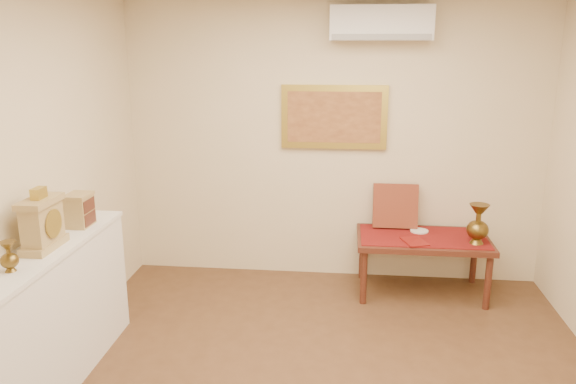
# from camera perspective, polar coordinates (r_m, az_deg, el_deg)

# --- Properties ---
(wall_back) EXTENTS (4.00, 0.02, 2.70)m
(wall_back) POSITION_cam_1_polar(r_m,az_deg,el_deg) (5.44, 4.65, 5.02)
(wall_back) COLOR beige
(wall_back) RESTS_ON ground
(brass_urn_small) EXTENTS (0.11, 0.11, 0.24)m
(brass_urn_small) POSITION_cam_1_polar(r_m,az_deg,el_deg) (3.67, -26.53, -5.51)
(brass_urn_small) COLOR brown
(brass_urn_small) RESTS_ON display_ledge
(table_cloth) EXTENTS (1.14, 0.59, 0.01)m
(table_cloth) POSITION_cam_1_polar(r_m,az_deg,el_deg) (5.32, 13.56, -4.43)
(table_cloth) COLOR maroon
(table_cloth) RESTS_ON low_table
(brass_urn_tall) EXTENTS (0.19, 0.19, 0.44)m
(brass_urn_tall) POSITION_cam_1_polar(r_m,az_deg,el_deg) (5.21, 18.77, -2.68)
(brass_urn_tall) COLOR brown
(brass_urn_tall) RESTS_ON table_cloth
(plate) EXTENTS (0.17, 0.17, 0.01)m
(plate) POSITION_cam_1_polar(r_m,az_deg,el_deg) (5.44, 13.20, -3.87)
(plate) COLOR white
(plate) RESTS_ON table_cloth
(menu) EXTENTS (0.25, 0.29, 0.01)m
(menu) POSITION_cam_1_polar(r_m,az_deg,el_deg) (5.15, 12.74, -4.93)
(menu) COLOR maroon
(menu) RESTS_ON table_cloth
(cushion) EXTENTS (0.42, 0.19, 0.43)m
(cushion) POSITION_cam_1_polar(r_m,az_deg,el_deg) (5.47, 10.85, -1.38)
(cushion) COLOR #5D1217
(cushion) RESTS_ON table_cloth
(display_ledge) EXTENTS (0.37, 2.02, 0.98)m
(display_ledge) POSITION_cam_1_polar(r_m,az_deg,el_deg) (4.08, -23.89, -12.43)
(display_ledge) COLOR white
(display_ledge) RESTS_ON floor
(mantel_clock) EXTENTS (0.17, 0.36, 0.41)m
(mantel_clock) POSITION_cam_1_polar(r_m,az_deg,el_deg) (3.95, -23.67, -2.91)
(mantel_clock) COLOR tan
(mantel_clock) RESTS_ON display_ledge
(wooden_chest) EXTENTS (0.16, 0.21, 0.24)m
(wooden_chest) POSITION_cam_1_polar(r_m,az_deg,el_deg) (4.36, -20.41, -1.71)
(wooden_chest) COLOR tan
(wooden_chest) RESTS_ON display_ledge
(low_table) EXTENTS (1.20, 0.70, 0.55)m
(low_table) POSITION_cam_1_polar(r_m,az_deg,el_deg) (5.35, 13.52, -5.13)
(low_table) COLOR #4F2317
(low_table) RESTS_ON floor
(painting) EXTENTS (1.00, 0.06, 0.60)m
(painting) POSITION_cam_1_polar(r_m,az_deg,el_deg) (5.37, 4.70, 7.60)
(painting) COLOR #B29939
(painting) RESTS_ON wall_back
(ac_unit) EXTENTS (0.90, 0.25, 0.30)m
(ac_unit) POSITION_cam_1_polar(r_m,az_deg,el_deg) (5.23, 9.44, 16.57)
(ac_unit) COLOR white
(ac_unit) RESTS_ON wall_back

